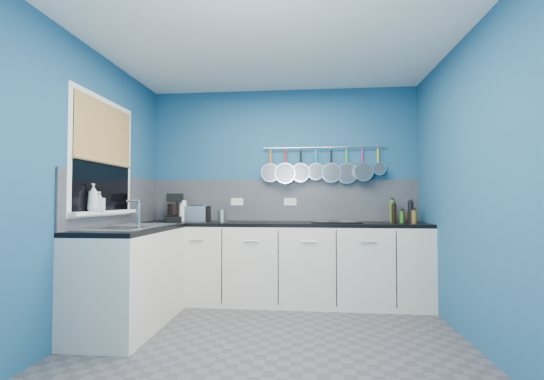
% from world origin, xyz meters
% --- Properties ---
extents(floor, '(3.20, 3.00, 0.02)m').
position_xyz_m(floor, '(0.00, 0.00, -0.01)').
color(floor, '#47474C').
rests_on(floor, ground).
extents(ceiling, '(3.20, 3.00, 0.02)m').
position_xyz_m(ceiling, '(0.00, 0.00, 2.51)').
color(ceiling, white).
rests_on(ceiling, ground).
extents(wall_back, '(3.20, 0.02, 2.50)m').
position_xyz_m(wall_back, '(0.00, 1.51, 1.25)').
color(wall_back, navy).
rests_on(wall_back, ground).
extents(wall_front, '(3.20, 0.02, 2.50)m').
position_xyz_m(wall_front, '(0.00, -1.51, 1.25)').
color(wall_front, navy).
rests_on(wall_front, ground).
extents(wall_left, '(0.02, 3.00, 2.50)m').
position_xyz_m(wall_left, '(-1.61, 0.00, 1.25)').
color(wall_left, navy).
rests_on(wall_left, ground).
extents(wall_right, '(0.02, 3.00, 2.50)m').
position_xyz_m(wall_right, '(1.61, 0.00, 1.25)').
color(wall_right, navy).
rests_on(wall_right, ground).
extents(backsplash_back, '(3.20, 0.02, 0.50)m').
position_xyz_m(backsplash_back, '(0.00, 1.49, 1.15)').
color(backsplash_back, slate).
rests_on(backsplash_back, wall_back).
extents(backsplash_left, '(0.02, 1.80, 0.50)m').
position_xyz_m(backsplash_left, '(-1.59, 0.60, 1.15)').
color(backsplash_left, slate).
rests_on(backsplash_left, wall_left).
extents(cabinet_run_back, '(3.20, 0.60, 0.86)m').
position_xyz_m(cabinet_run_back, '(0.00, 1.20, 0.43)').
color(cabinet_run_back, beige).
rests_on(cabinet_run_back, ground).
extents(worktop_back, '(3.20, 0.60, 0.04)m').
position_xyz_m(worktop_back, '(0.00, 1.20, 0.88)').
color(worktop_back, black).
rests_on(worktop_back, cabinet_run_back).
extents(cabinet_run_left, '(0.60, 1.20, 0.86)m').
position_xyz_m(cabinet_run_left, '(-1.30, 0.30, 0.43)').
color(cabinet_run_left, beige).
rests_on(cabinet_run_left, ground).
extents(worktop_left, '(0.60, 1.20, 0.04)m').
position_xyz_m(worktop_left, '(-1.30, 0.30, 0.88)').
color(worktop_left, black).
rests_on(worktop_left, cabinet_run_left).
extents(window_frame, '(0.01, 1.00, 1.10)m').
position_xyz_m(window_frame, '(-1.58, 0.30, 1.55)').
color(window_frame, white).
rests_on(window_frame, wall_left).
extents(window_glass, '(0.01, 0.90, 1.00)m').
position_xyz_m(window_glass, '(-1.57, 0.30, 1.55)').
color(window_glass, black).
rests_on(window_glass, wall_left).
extents(bamboo_blind, '(0.01, 0.90, 0.55)m').
position_xyz_m(bamboo_blind, '(-1.56, 0.30, 1.77)').
color(bamboo_blind, '#AE8E44').
rests_on(bamboo_blind, wall_left).
extents(window_sill, '(0.10, 0.98, 0.03)m').
position_xyz_m(window_sill, '(-1.55, 0.30, 1.04)').
color(window_sill, white).
rests_on(window_sill, wall_left).
extents(sink_unit, '(0.50, 0.95, 0.01)m').
position_xyz_m(sink_unit, '(-1.30, 0.30, 0.90)').
color(sink_unit, silver).
rests_on(sink_unit, worktop_left).
extents(mixer_tap, '(0.12, 0.08, 0.26)m').
position_xyz_m(mixer_tap, '(-1.14, 0.12, 1.03)').
color(mixer_tap, silver).
rests_on(mixer_tap, worktop_left).
extents(socket_left, '(0.15, 0.01, 0.09)m').
position_xyz_m(socket_left, '(-0.55, 1.48, 1.13)').
color(socket_left, white).
rests_on(socket_left, backsplash_back).
extents(socket_right, '(0.15, 0.01, 0.09)m').
position_xyz_m(socket_right, '(0.10, 1.48, 1.13)').
color(socket_right, white).
rests_on(socket_right, backsplash_back).
extents(pot_rail, '(1.45, 0.02, 0.02)m').
position_xyz_m(pot_rail, '(0.50, 1.45, 1.78)').
color(pot_rail, silver).
rests_on(pot_rail, wall_back).
extents(soap_bottle_a, '(0.11, 0.11, 0.24)m').
position_xyz_m(soap_bottle_a, '(-1.53, 0.08, 1.17)').
color(soap_bottle_a, white).
rests_on(soap_bottle_a, window_sill).
extents(soap_bottle_b, '(0.09, 0.10, 0.17)m').
position_xyz_m(soap_bottle_b, '(-1.53, 0.17, 1.14)').
color(soap_bottle_b, white).
rests_on(soap_bottle_b, window_sill).
extents(paper_towel, '(0.12, 0.12, 0.25)m').
position_xyz_m(paper_towel, '(-1.17, 1.27, 1.02)').
color(paper_towel, white).
rests_on(paper_towel, worktop_back).
extents(coffee_maker, '(0.22, 0.24, 0.33)m').
position_xyz_m(coffee_maker, '(-1.25, 1.22, 1.06)').
color(coffee_maker, black).
rests_on(coffee_maker, worktop_back).
extents(toaster, '(0.29, 0.19, 0.18)m').
position_xyz_m(toaster, '(-1.01, 1.33, 0.99)').
color(toaster, silver).
rests_on(toaster, worktop_back).
extents(canister, '(0.11, 0.11, 0.13)m').
position_xyz_m(canister, '(-0.68, 1.24, 0.97)').
color(canister, silver).
rests_on(canister, worktop_back).
extents(hob, '(0.54, 0.47, 0.01)m').
position_xyz_m(hob, '(0.62, 1.25, 0.91)').
color(hob, black).
rests_on(hob, worktop_back).
extents(pan_0, '(0.23, 0.07, 0.42)m').
position_xyz_m(pan_0, '(-0.13, 1.44, 1.57)').
color(pan_0, silver).
rests_on(pan_0, pot_rail).
extents(pan_1, '(0.25, 0.13, 0.44)m').
position_xyz_m(pan_1, '(0.05, 1.44, 1.56)').
color(pan_1, silver).
rests_on(pan_1, pot_rail).
extents(pan_2, '(0.22, 0.07, 0.41)m').
position_xyz_m(pan_2, '(0.23, 1.44, 1.57)').
color(pan_2, silver).
rests_on(pan_2, pot_rail).
extents(pan_3, '(0.20, 0.06, 0.39)m').
position_xyz_m(pan_3, '(0.41, 1.44, 1.59)').
color(pan_3, silver).
rests_on(pan_3, pot_rail).
extents(pan_4, '(0.23, 0.06, 0.42)m').
position_xyz_m(pan_4, '(0.59, 1.44, 1.57)').
color(pan_4, silver).
rests_on(pan_4, pot_rail).
extents(pan_5, '(0.24, 0.05, 0.43)m').
position_xyz_m(pan_5, '(0.77, 1.44, 1.56)').
color(pan_5, silver).
rests_on(pan_5, pot_rail).
extents(pan_6, '(0.22, 0.12, 0.41)m').
position_xyz_m(pan_6, '(0.95, 1.44, 1.57)').
color(pan_6, silver).
rests_on(pan_6, pot_rail).
extents(pan_7, '(0.15, 0.09, 0.34)m').
position_xyz_m(pan_7, '(1.14, 1.44, 1.61)').
color(pan_7, silver).
rests_on(pan_7, pot_rail).
extents(condiment_0, '(0.05, 0.05, 0.12)m').
position_xyz_m(condiment_0, '(1.45, 1.32, 0.96)').
color(condiment_0, '#4C190C').
rests_on(condiment_0, worktop_back).
extents(condiment_1, '(0.05, 0.05, 0.13)m').
position_xyz_m(condiment_1, '(1.37, 1.33, 0.97)').
color(condiment_1, brown).
rests_on(condiment_1, worktop_back).
extents(condiment_2, '(0.05, 0.05, 0.25)m').
position_xyz_m(condiment_2, '(1.26, 1.33, 1.03)').
color(condiment_2, '#3F721E').
rests_on(condiment_2, worktop_back).
extents(condiment_3, '(0.06, 0.06, 0.23)m').
position_xyz_m(condiment_3, '(1.43, 1.21, 1.02)').
color(condiment_3, black).
rests_on(condiment_3, worktop_back).
extents(condiment_4, '(0.05, 0.05, 0.13)m').
position_xyz_m(condiment_4, '(1.34, 1.22, 0.96)').
color(condiment_4, '#265919').
rests_on(condiment_4, worktop_back).
extents(condiment_5, '(0.05, 0.05, 0.20)m').
position_xyz_m(condiment_5, '(1.26, 1.23, 1.00)').
color(condiment_5, black).
rests_on(condiment_5, worktop_back).
extents(condiment_6, '(0.06, 0.06, 0.14)m').
position_xyz_m(condiment_6, '(1.44, 1.12, 0.97)').
color(condiment_6, brown).
rests_on(condiment_6, worktop_back).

